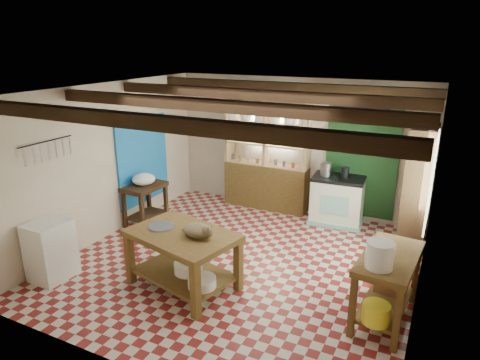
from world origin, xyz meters
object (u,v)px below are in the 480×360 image
at_px(work_table, 183,260).
at_px(prep_table, 146,204).
at_px(white_cabinet, 51,250).
at_px(cat, 198,231).
at_px(right_counter, 386,287).
at_px(stove, 337,200).

relative_size(work_table, prep_table, 1.85).
relative_size(prep_table, white_cabinet, 0.90).
bearing_deg(cat, work_table, -178.69).
distance_m(work_table, white_cabinet, 1.92).
relative_size(prep_table, right_counter, 0.64).
height_order(work_table, right_counter, right_counter).
relative_size(prep_table, cat, 1.96).
distance_m(white_cabinet, right_counter, 4.53).
bearing_deg(work_table, prep_table, 153.89).
bearing_deg(cat, right_counter, 14.72).
distance_m(work_table, stove, 3.36).
height_order(stove, cat, cat).
distance_m(prep_table, right_counter, 4.49).
bearing_deg(work_table, white_cabinet, -147.55).
height_order(work_table, cat, cat).
bearing_deg(right_counter, cat, -163.60).
xyz_separation_m(prep_table, white_cabinet, (-0.02, -2.10, 0.04)).
distance_m(stove, right_counter, 2.89).
xyz_separation_m(prep_table, right_counter, (4.38, -1.01, 0.04)).
bearing_deg(stove, cat, -113.09).
distance_m(white_cabinet, cat, 2.21).
xyz_separation_m(stove, white_cabinet, (-3.16, -3.70, -0.02)).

